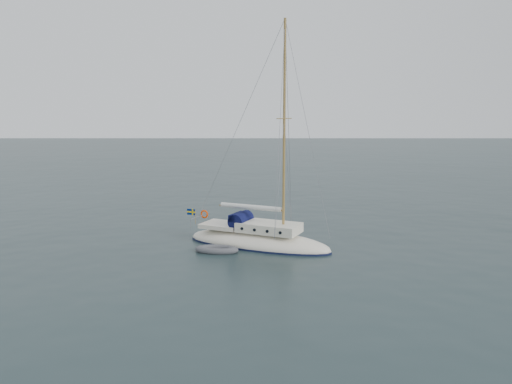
{
  "coord_description": "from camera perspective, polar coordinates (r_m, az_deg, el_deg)",
  "views": [
    {
      "loc": [
        0.64,
        -29.4,
        8.6
      ],
      "look_at": [
        0.58,
        0.0,
        3.99
      ],
      "focal_mm": 35.0,
      "sensor_mm": 36.0,
      "label": 1
    }
  ],
  "objects": [
    {
      "name": "ground",
      "position": [
        30.64,
        -1.1,
        -7.4
      ],
      "size": [
        300.0,
        300.0,
        0.0
      ],
      "primitive_type": "plane",
      "color": "black",
      "rests_on": "ground"
    },
    {
      "name": "sailboat",
      "position": [
        32.84,
        0.26,
        -4.23
      ],
      "size": [
        10.52,
        3.15,
        14.98
      ],
      "rotation": [
        0.0,
        0.0,
        -0.43
      ],
      "color": "silver",
      "rests_on": "ground"
    },
    {
      "name": "dinghy",
      "position": [
        31.63,
        -4.51,
        -6.57
      ],
      "size": [
        2.75,
        1.24,
        0.39
      ],
      "rotation": [
        0.0,
        0.0,
        -0.12
      ],
      "color": "#4E4F53",
      "rests_on": "ground"
    }
  ]
}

